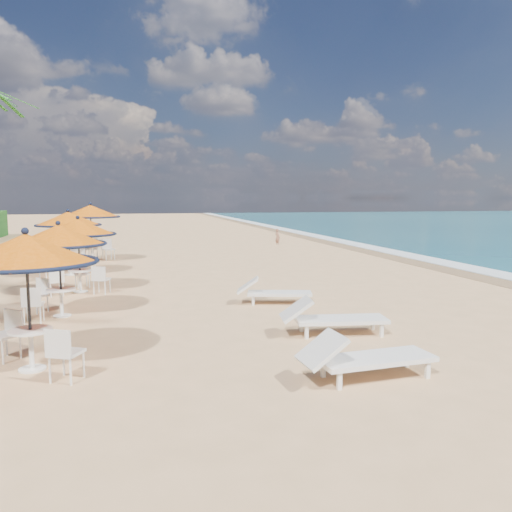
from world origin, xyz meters
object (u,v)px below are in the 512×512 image
at_px(station_4, 91,218).
at_px(lounger_far, 272,291).
at_px(station_0, 27,262).
at_px(station_2, 78,236).
at_px(station_1, 56,244).
at_px(lounger_mid, 330,317).
at_px(station_3, 68,225).
at_px(lounger_near, 363,357).

bearing_deg(station_4, lounger_far, -62.70).
relative_size(station_0, station_2, 1.02).
height_order(station_1, lounger_mid, station_1).
xyz_separation_m(station_3, lounger_far, (5.59, -6.25, -1.44)).
xyz_separation_m(station_1, lounger_near, (4.96, -5.27, -1.31)).
height_order(station_4, lounger_far, station_4).
height_order(station_3, station_4, station_4).
distance_m(station_3, lounger_near, 13.03).
bearing_deg(lounger_far, station_1, -162.65).
bearing_deg(station_3, station_2, -78.89).
height_order(lounger_mid, lounger_far, lounger_mid).
bearing_deg(lounger_mid, station_2, 139.99).
xyz_separation_m(station_0, lounger_far, (4.97, 3.88, -1.39)).
relative_size(station_1, station_2, 1.00).
bearing_deg(station_4, station_0, -89.26).
relative_size(station_4, lounger_mid, 1.16).
height_order(station_0, station_3, station_3).
bearing_deg(station_2, station_4, 91.86).
bearing_deg(station_4, station_1, -89.62).
height_order(station_1, station_4, station_4).
height_order(station_1, lounger_near, station_1).
relative_size(lounger_near, lounger_mid, 0.98).
height_order(station_4, lounger_near, station_4).
height_order(station_0, lounger_mid, station_0).
bearing_deg(lounger_far, station_3, 146.79).
bearing_deg(station_3, lounger_mid, -57.55).
height_order(station_0, station_2, station_0).
bearing_deg(station_4, station_2, -88.14).
height_order(station_2, station_3, station_3).
bearing_deg(station_0, lounger_mid, 8.61).
bearing_deg(station_3, lounger_near, -65.00).
bearing_deg(station_0, station_1, 91.72).
xyz_separation_m(station_2, lounger_near, (4.79, -8.28, -1.25)).
bearing_deg(lounger_mid, station_4, 120.99).
xyz_separation_m(station_2, station_3, (-0.68, 3.46, 0.16)).
height_order(station_2, lounger_near, station_2).
relative_size(station_2, lounger_near, 1.03).
relative_size(station_0, lounger_near, 1.06).
relative_size(station_0, lounger_mid, 1.03).
bearing_deg(lounger_far, station_0, -127.01).
bearing_deg(station_2, lounger_near, -59.93).
xyz_separation_m(station_2, lounger_mid, (5.25, -5.87, -1.25)).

